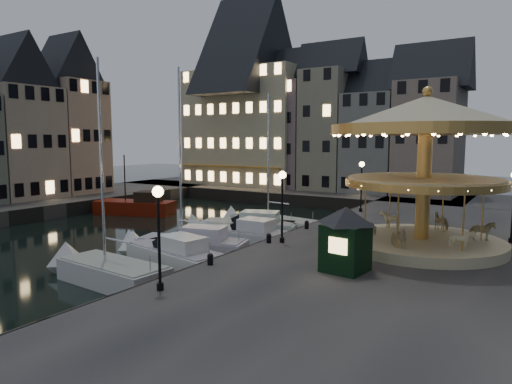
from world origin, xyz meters
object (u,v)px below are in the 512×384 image
Objects in this scene: motorboat_f at (270,224)px; motorboat_b at (170,256)px; streetlamp_c at (361,179)px; motorboat_d at (243,236)px; streetlamp_a at (159,223)px; bollard_d at (338,213)px; streetlamp_b at (282,196)px; bollard_b at (269,238)px; carousel at (426,143)px; ticket_kiosk at (346,228)px; motorboat_c at (186,245)px; motorboat_a at (106,272)px; bollard_c at (307,224)px; bollard_a at (210,259)px; red_fishing_boat at (137,207)px; motorboat_e at (244,228)px.

motorboat_b is at bearing -87.96° from motorboat_f.
motorboat_d is (-4.63, -10.74, -3.38)m from streetlamp_c.
streetlamp_a is 20.15m from bollard_d.
streetlamp_b is at bearing -55.55° from motorboat_f.
streetlamp_b is 10.53m from motorboat_f.
streetlamp_b is 7.32× the size of bollard_b.
motorboat_f reaches higher than motorboat_d.
carousel reaches higher than streetlamp_a.
ticket_kiosk is at bearing -34.07° from streetlamp_b.
motorboat_f is (0.40, 9.74, -0.15)m from motorboat_c.
bollard_d is at bearing 137.75° from carousel.
bollard_b is at bearing 53.59° from motorboat_a.
streetlamp_a reaches higher than bollard_d.
bollard_d is 11.84m from carousel.
motorboat_a is (-5.36, -12.26, -1.06)m from bollard_c.
streetlamp_a is at bearing -20.60° from motorboat_a.
motorboat_d is at bearing 114.67° from bollard_a.
bollard_c is 6.32m from motorboat_f.
streetlamp_a is 7.32× the size of bollard_c.
red_fishing_boat reaches higher than streetlamp_a.
bollard_a is 1.00× the size of bollard_d.
streetlamp_a is at bearing -41.25° from red_fishing_boat.
red_fishing_boat is (-20.23, 14.27, -0.90)m from bollard_a.
motorboat_c is at bearing -169.06° from bollard_b.
red_fishing_boat is (-14.60, 2.99, 0.06)m from motorboat_e.
red_fishing_boat reaches higher than streetlamp_b.
carousel is at bearing 23.90° from bollard_b.
streetlamp_c is 4.29m from bollard_d.
bollard_c is at bearing 97.59° from streetlamp_b.
carousel reaches higher than ticket_kiosk.
streetlamp_a reaches higher than motorboat_b.
bollard_b is 0.08× the size of motorboat_d.
motorboat_a is 10.61m from motorboat_d.
motorboat_f is 15.21m from red_fishing_boat.
motorboat_e is (-6.22, 5.27, -3.37)m from streetlamp_b.
motorboat_a is 1.49× the size of motorboat_e.
motorboat_b is 15.50m from carousel.
streetlamp_b is at bearing 36.42° from motorboat_b.
bollard_d is 0.05× the size of motorboat_c.
bollard_b is 5.59m from motorboat_c.
red_fishing_boat is (-20.83, 18.27, -3.32)m from streetlamp_a.
motorboat_a reaches higher than bollard_b.
streetlamp_b is 0.34× the size of motorboat_a.
bollard_c is 0.17× the size of ticket_kiosk.
motorboat_d is 0.57× the size of motorboat_f.
red_fishing_boat reaches higher than motorboat_d.
ticket_kiosk reaches higher than bollard_b.
bollard_a is (-0.60, 4.00, -2.41)m from streetlamp_a.
motorboat_f is at bearing 100.38° from motorboat_d.
motorboat_e is (-5.62, 11.27, -0.96)m from bollard_a.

